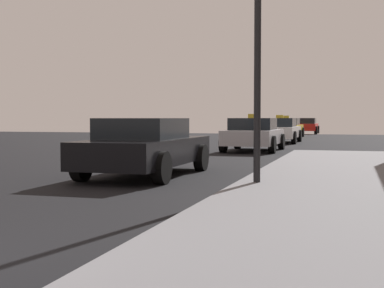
% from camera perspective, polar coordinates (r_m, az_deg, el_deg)
% --- Properties ---
extents(car_black, '(1.94, 4.38, 1.27)m').
position_cam_1_polar(car_black, '(11.85, -4.94, -0.27)').
color(car_black, black).
rests_on(car_black, ground_plane).
extents(car_silver, '(2.03, 4.03, 1.43)m').
position_cam_1_polar(car_silver, '(20.85, 6.55, 1.03)').
color(car_silver, '#B7B7BF').
rests_on(car_silver, ground_plane).
extents(car_white, '(1.92, 4.44, 1.43)m').
position_cam_1_polar(car_white, '(28.06, 9.32, 1.46)').
color(car_white, white).
rests_on(car_white, ground_plane).
extents(car_yellow, '(2.03, 4.54, 1.43)m').
position_cam_1_polar(car_yellow, '(35.78, 9.97, 1.73)').
color(car_yellow, yellow).
rests_on(car_yellow, ground_plane).
extents(car_red, '(1.94, 4.09, 1.27)m').
position_cam_1_polar(car_red, '(44.43, 12.00, 1.90)').
color(car_red, red).
rests_on(car_red, ground_plane).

